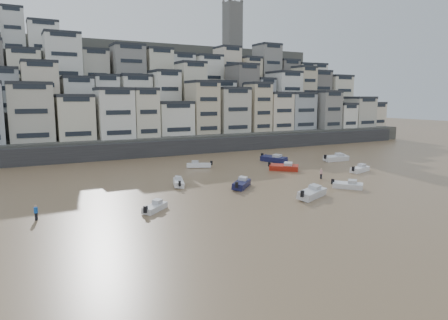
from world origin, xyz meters
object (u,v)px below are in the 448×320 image
boat_f (178,182)px  person_blue (36,213)px  boat_e (284,167)px  boat_i (274,158)px  person_pink (321,174)px  boat_a (312,192)px  boat_j (155,206)px  boat_c (242,183)px  boat_d (360,168)px  boat_h (199,164)px  boat_g (336,157)px  boat_b (348,184)px

boat_f → person_blue: size_ratio=2.77×
boat_e → boat_i: size_ratio=0.89×
person_pink → boat_a: bearing=-136.7°
boat_f → boat_j: 13.65m
boat_a → boat_f: boat_a is taller
boat_c → boat_j: 16.47m
boat_i → boat_f: bearing=-84.0°
boat_d → person_pink: bearing=172.3°
boat_h → boat_i: size_ratio=0.80×
boat_f → boat_g: 38.98m
boat_h → boat_f: bearing=77.6°
boat_f → person_blue: person_blue is taller
boat_e → boat_g: bearing=56.8°
boat_j → boat_i: bearing=-6.3°
boat_c → person_pink: (14.96, -0.53, 0.11)m
boat_f → person_pink: person_pink is taller
boat_f → boat_i: (26.12, 12.12, 0.22)m
boat_i → boat_b: bearing=-29.5°
boat_g → boat_h: boat_g is taller
boat_c → boat_f: bearing=100.9°
boat_b → boat_j: bearing=-132.3°
boat_c → boat_e: size_ratio=0.97×
person_blue → person_pink: (42.94, 2.67, 0.00)m
boat_f → person_pink: (22.82, -6.05, 0.21)m
boat_b → boat_h: bearing=165.9°
person_pink → boat_g: bearing=39.4°
boat_i → person_pink: (-3.30, -18.17, -0.00)m
boat_i → boat_j: bearing=-74.0°
boat_g → boat_j: boat_g is taller
boat_b → boat_i: bearing=131.3°
boat_a → boat_e: boat_a is taller
boat_e → boat_g: boat_g is taller
boat_j → boat_f: bearing=15.2°
boat_g → person_pink: bearing=-137.6°
boat_b → boat_g: 26.45m
boat_j → boat_e: bearing=-15.4°
boat_b → boat_e: boat_e is taller
boat_g → boat_i: (-12.27, 5.39, 0.03)m
boat_f → boat_i: boat_i is taller
boat_c → boat_i: bearing=-0.0°
boat_b → boat_h: size_ratio=0.90×
boat_d → boat_g: size_ratio=0.84×
boat_b → boat_g: size_ratio=0.75×
boat_b → boat_f: bearing=-160.4°
boat_g → person_blue: person_blue is taller
boat_b → boat_i: (4.79, 25.60, 0.24)m
boat_a → person_pink: size_ratio=3.44×
boat_c → boat_g: boat_g is taller
boat_a → boat_g: (25.37, 22.00, 0.03)m
boat_f → boat_h: boat_h is taller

